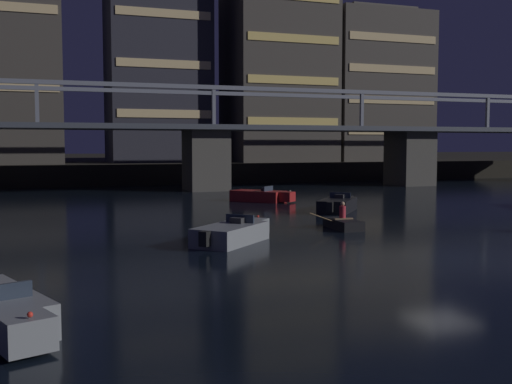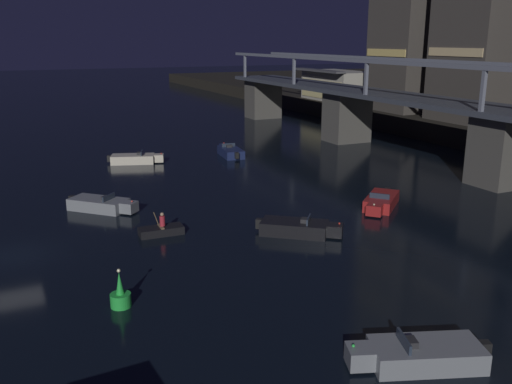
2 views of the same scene
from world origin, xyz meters
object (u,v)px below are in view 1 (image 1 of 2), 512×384
at_px(river_bridge, 206,146).
at_px(tower_east_low, 370,87).
at_px(tower_east_tall, 278,64).
at_px(tower_central, 156,44).
at_px(speedboat_far_left, 261,196).
at_px(dinghy_with_paddler, 343,223).
at_px(speedboat_near_center, 338,205).
at_px(speedboat_mid_right, 233,233).

relative_size(river_bridge, tower_east_low, 4.95).
bearing_deg(tower_east_tall, tower_central, 168.97).
bearing_deg(speedboat_far_left, river_bridge, 94.58).
xyz_separation_m(tower_east_low, dinghy_with_paddler, (-25.25, -42.16, -11.22)).
height_order(tower_east_tall, speedboat_far_left, tower_east_tall).
bearing_deg(tower_east_tall, speedboat_far_left, -113.53).
bearing_deg(tower_central, river_bridge, -84.74).
distance_m(tower_central, speedboat_near_center, 40.48).
distance_m(speedboat_far_left, dinghy_with_paddler, 15.31).
height_order(speedboat_mid_right, speedboat_far_left, same).
relative_size(speedboat_mid_right, dinghy_with_paddler, 1.67).
bearing_deg(dinghy_with_paddler, river_bridge, 89.99).
relative_size(tower_east_tall, dinghy_with_paddler, 8.99).
height_order(tower_east_low, dinghy_with_paddler, tower_east_low).
distance_m(river_bridge, dinghy_with_paddler, 27.97).
relative_size(tower_east_tall, tower_east_low, 1.25).
relative_size(tower_east_low, speedboat_mid_right, 4.30).
bearing_deg(tower_east_low, tower_east_tall, -178.09).
distance_m(speedboat_near_center, speedboat_far_left, 8.26).
xyz_separation_m(tower_central, speedboat_near_center, (4.96, -37.09, -15.43)).
relative_size(river_bridge, speedboat_far_left, 20.72).
relative_size(tower_central, speedboat_far_left, 6.12).
xyz_separation_m(speedboat_near_center, speedboat_far_left, (-2.42, 7.89, 0.00)).
xyz_separation_m(tower_central, speedboat_far_left, (2.54, -29.20, -15.43)).
relative_size(tower_east_low, speedboat_far_left, 4.19).
bearing_deg(tower_central, speedboat_mid_right, -96.00).
xyz_separation_m(river_bridge, dinghy_with_paddler, (-0.01, -27.70, -3.82)).
bearing_deg(speedboat_mid_right, river_bridge, 77.85).
distance_m(tower_central, tower_east_tall, 14.46).
relative_size(river_bridge, tower_east_tall, 3.95).
height_order(tower_east_low, speedboat_far_left, tower_east_low).
bearing_deg(speedboat_mid_right, tower_central, 84.00).
height_order(tower_central, dinghy_with_paddler, tower_central).
height_order(tower_central, tower_east_tall, tower_central).
height_order(speedboat_near_center, speedboat_mid_right, same).
distance_m(tower_central, speedboat_mid_right, 49.55).
bearing_deg(speedboat_near_center, dinghy_with_paddler, -114.87).
bearing_deg(river_bridge, tower_central, 95.26).
relative_size(tower_east_low, dinghy_with_paddler, 7.17).
xyz_separation_m(tower_central, dinghy_with_paddler, (1.54, -44.47, -15.57)).
bearing_deg(river_bridge, speedboat_far_left, -85.42).
distance_m(river_bridge, tower_east_low, 30.01).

